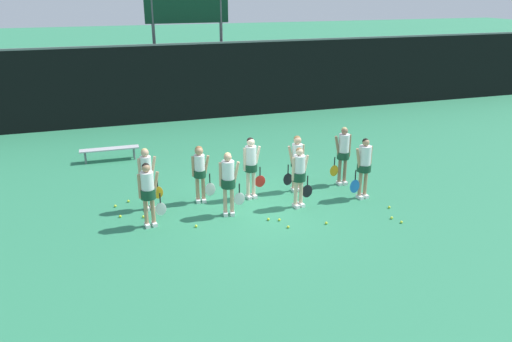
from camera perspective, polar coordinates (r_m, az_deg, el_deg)
The scene contains 25 objects.
ground_plane at distance 13.82m, azimuth 0.13°, elevation -3.69°, with size 140.00×140.00×0.00m, color #2D7F56.
fence_windscreen at distance 22.33m, azimuth -7.75°, elevation 10.03°, with size 60.00×0.08×3.38m.
scoreboard at distance 23.34m, azimuth -7.86°, elevation 17.14°, with size 3.73×0.15×5.64m.
bench_courtside at distance 17.78m, azimuth -16.40°, elevation 2.33°, with size 1.97×0.39×0.44m.
player_0 at distance 12.44m, azimuth -12.24°, elevation -2.09°, with size 0.65×0.37×1.66m.
player_1 at distance 12.78m, azimuth -3.18°, elevation -0.88°, with size 0.65×0.38×1.71m.
player_2 at distance 13.30m, azimuth 4.96°, elevation -0.19°, with size 0.65×0.36×1.68m.
player_3 at distance 14.12m, azimuth 12.25°, elevation 0.87°, with size 0.67×0.39×1.74m.
player_4 at distance 13.40m, azimuth -12.37°, elevation -0.36°, with size 0.61×0.34×1.71m.
player_5 at distance 13.66m, azimuth -6.43°, elevation 0.19°, with size 0.62×0.33×1.61m.
player_6 at distance 13.79m, azimuth -0.57°, elevation 0.98°, with size 0.66×0.36×1.77m.
player_7 at distance 14.36m, azimuth 4.68°, elevation 1.41°, with size 0.63×0.35×1.67m.
player_8 at distance 15.00m, azimuth 9.94°, elevation 2.26°, with size 0.64×0.37×1.78m.
tennis_ball_0 at distance 13.20m, azimuth 16.29°, elevation -5.62°, with size 0.07×0.07×0.07m, color #CCE033.
tennis_ball_1 at distance 14.09m, azimuth -15.78°, elevation -3.86°, with size 0.07×0.07×0.07m, color #CCE033.
tennis_ball_2 at distance 13.28m, azimuth -12.74°, elevation -5.11°, with size 0.07×0.07×0.07m, color #CCE033.
tennis_ball_3 at distance 13.96m, azimuth 14.98°, elevation -4.01°, with size 0.07×0.07×0.07m, color #CCE033.
tennis_ball_4 at distance 12.56m, azimuth -6.87°, elevation -6.27°, with size 0.07×0.07×0.07m, color #CCE033.
tennis_ball_5 at distance 13.36m, azimuth 15.25°, elevation -5.18°, with size 0.07×0.07×0.07m, color #CCE033.
tennis_ball_6 at distance 12.80m, azimuth 2.68°, elevation -5.59°, with size 0.07×0.07×0.07m, color #CCE033.
tennis_ball_7 at distance 12.82m, azimuth 1.42°, elevation -5.53°, with size 0.07×0.07×0.07m, color #CCE033.
tennis_ball_8 at distance 13.44m, azimuth -15.26°, elevation -5.02°, with size 0.07×0.07×0.07m, color #CCE033.
tennis_ball_9 at distance 12.46m, azimuth 3.70°, elevation -6.39°, with size 0.07×0.07×0.07m, color #CCE033.
tennis_ball_10 at distance 12.74m, azimuth 8.03°, elevation -5.91°, with size 0.07×0.07×0.07m, color #CCE033.
tennis_ball_11 at distance 14.31m, azimuth -14.38°, elevation -3.35°, with size 0.07×0.07×0.07m, color #CCE033.
Camera 1 is at (-3.95, -11.99, 5.62)m, focal length 35.00 mm.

